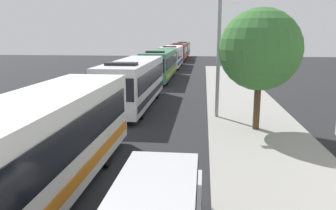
{
  "coord_description": "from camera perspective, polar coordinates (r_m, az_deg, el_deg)",
  "views": [
    {
      "loc": [
        3.3,
        5.53,
        4.75
      ],
      "look_at": [
        1.83,
        19.19,
        1.81
      ],
      "focal_mm": 35.34,
      "sensor_mm": 36.0,
      "label": 1
    }
  ],
  "objects": [
    {
      "name": "bus_lead",
      "position": [
        9.49,
        -23.46,
        -7.76
      ],
      "size": [
        2.58,
        12.39,
        3.21
      ],
      "color": "silver",
      "rests_on": "ground_plane"
    },
    {
      "name": "streetlamp_mid",
      "position": [
        18.6,
        8.82,
        12.31
      ],
      "size": [
        5.48,
        0.28,
        7.68
      ],
      "color": "gray",
      "rests_on": "sidewalk"
    },
    {
      "name": "bus_tail_end",
      "position": [
        75.22,
        2.68,
        9.74
      ],
      "size": [
        2.58,
        11.45,
        3.21
      ],
      "color": "#33724C",
      "rests_on": "ground_plane"
    },
    {
      "name": "bus_fourth_in_line",
      "position": [
        48.55,
        0.71,
        8.47
      ],
      "size": [
        2.58,
        11.55,
        3.21
      ],
      "color": "silver",
      "rests_on": "ground_plane"
    },
    {
      "name": "bus_middle",
      "position": [
        35.28,
        -1.38,
        7.11
      ],
      "size": [
        2.58,
        11.74,
        3.21
      ],
      "color": "#33724C",
      "rests_on": "ground_plane"
    },
    {
      "name": "roadside_tree",
      "position": [
        16.44,
        15.6,
        9.19
      ],
      "size": [
        3.9,
        3.9,
        5.86
      ],
      "color": "#4C3823",
      "rests_on": "sidewalk"
    },
    {
      "name": "bus_second_in_line",
      "position": [
        22.18,
        -5.89,
        4.09
      ],
      "size": [
        2.58,
        10.88,
        3.21
      ],
      "color": "silver",
      "rests_on": "ground_plane"
    },
    {
      "name": "bus_rear",
      "position": [
        62.35,
        1.94,
        9.26
      ],
      "size": [
        2.58,
        11.12,
        3.21
      ],
      "color": "maroon",
      "rests_on": "ground_plane"
    }
  ]
}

